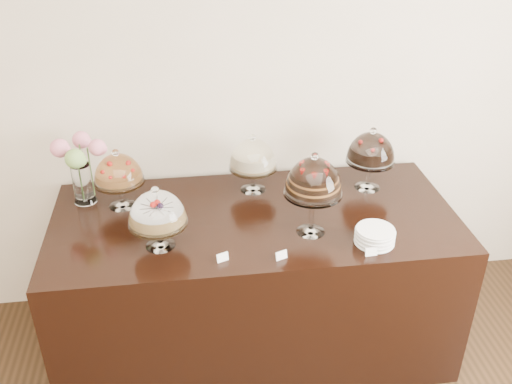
{
  "coord_description": "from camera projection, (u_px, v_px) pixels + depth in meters",
  "views": [
    {
      "loc": [
        -0.36,
        -0.14,
        2.57
      ],
      "look_at": [
        -0.02,
        2.4,
        1.08
      ],
      "focal_mm": 40.0,
      "sensor_mm": 36.0,
      "label": 1
    }
  ],
  "objects": [
    {
      "name": "flower_vase",
      "position": [
        79.0,
        163.0,
        3.11
      ],
      "size": [
        0.3,
        0.33,
        0.39
      ],
      "color": "white",
      "rests_on": "display_counter"
    },
    {
      "name": "price_card_right",
      "position": [
        371.0,
        252.0,
        2.78
      ],
      "size": [
        0.06,
        0.02,
        0.04
      ],
      "primitive_type": "cube",
      "rotation": [
        -0.21,
        0.0,
        0.06
      ],
      "color": "white",
      "rests_on": "display_counter"
    },
    {
      "name": "wall_back",
      "position": [
        245.0,
        77.0,
        3.27
      ],
      "size": [
        5.0,
        0.04,
        3.0
      ],
      "primitive_type": "cube",
      "color": "beige",
      "rests_on": "ground"
    },
    {
      "name": "display_counter",
      "position": [
        255.0,
        281.0,
        3.33
      ],
      "size": [
        2.2,
        1.0,
        0.9
      ],
      "primitive_type": "cube",
      "color": "black",
      "rests_on": "ground"
    },
    {
      "name": "cake_stand_sugar_sponge",
      "position": [
        157.0,
        211.0,
        2.76
      ],
      "size": [
        0.29,
        0.29,
        0.34
      ],
      "color": "white",
      "rests_on": "display_counter"
    },
    {
      "name": "cake_stand_fruit_tart",
      "position": [
        118.0,
        172.0,
        3.09
      ],
      "size": [
        0.27,
        0.27,
        0.35
      ],
      "color": "white",
      "rests_on": "display_counter"
    },
    {
      "name": "cake_stand_cheesecake",
      "position": [
        253.0,
        157.0,
        3.25
      ],
      "size": [
        0.28,
        0.28,
        0.35
      ],
      "color": "white",
      "rests_on": "display_counter"
    },
    {
      "name": "cake_stand_dark_choco",
      "position": [
        371.0,
        150.0,
        3.25
      ],
      "size": [
        0.28,
        0.28,
        0.38
      ],
      "color": "white",
      "rests_on": "display_counter"
    },
    {
      "name": "plate_stack",
      "position": [
        375.0,
        236.0,
        2.86
      ],
      "size": [
        0.2,
        0.2,
        0.08
      ],
      "color": "white",
      "rests_on": "display_counter"
    },
    {
      "name": "price_card_extra",
      "position": [
        281.0,
        255.0,
        2.75
      ],
      "size": [
        0.06,
        0.04,
        0.04
      ],
      "primitive_type": "cube",
      "rotation": [
        -0.21,
        0.0,
        0.37
      ],
      "color": "white",
      "rests_on": "display_counter"
    },
    {
      "name": "price_card_left",
      "position": [
        223.0,
        257.0,
        2.74
      ],
      "size": [
        0.06,
        0.04,
        0.04
      ],
      "primitive_type": "cube",
      "rotation": [
        -0.21,
        0.0,
        0.38
      ],
      "color": "white",
      "rests_on": "display_counter"
    },
    {
      "name": "cake_stand_choco_layer",
      "position": [
        314.0,
        180.0,
        2.82
      ],
      "size": [
        0.29,
        0.29,
        0.46
      ],
      "color": "white",
      "rests_on": "display_counter"
    }
  ]
}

